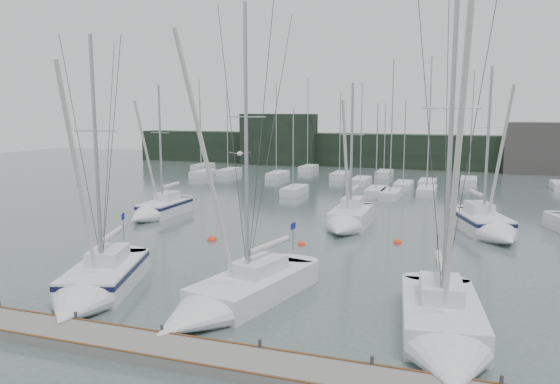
# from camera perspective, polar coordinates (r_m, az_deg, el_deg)

# --- Properties ---
(ground) EXTENTS (160.00, 160.00, 0.00)m
(ground) POSITION_cam_1_polar(r_m,az_deg,el_deg) (24.52, -3.02, -12.39)
(ground) COLOR #485856
(ground) RESTS_ON ground
(dock) EXTENTS (24.00, 2.00, 0.40)m
(dock) POSITION_cam_1_polar(r_m,az_deg,el_deg) (20.29, -8.63, -16.55)
(dock) COLOR slate
(dock) RESTS_ON ground
(far_treeline) EXTENTS (90.00, 4.00, 5.00)m
(far_treeline) POSITION_cam_1_polar(r_m,az_deg,el_deg) (83.84, 13.32, 4.15)
(far_treeline) COLOR black
(far_treeline) RESTS_ON ground
(far_building_left) EXTENTS (12.00, 3.00, 8.00)m
(far_building_left) POSITION_cam_1_polar(r_m,az_deg,el_deg) (86.22, -0.18, 5.50)
(far_building_left) COLOR black
(far_building_left) RESTS_ON ground
(far_building_right) EXTENTS (10.00, 3.00, 7.00)m
(far_building_right) POSITION_cam_1_polar(r_m,az_deg,el_deg) (81.84, 25.85, 4.11)
(far_building_right) COLOR #43403E
(far_building_right) RESTS_ON ground
(mast_forest) EXTENTS (58.01, 26.51, 14.11)m
(mast_forest) POSITION_cam_1_polar(r_m,az_deg,el_deg) (64.07, 12.07, 1.03)
(mast_forest) COLOR silver
(mast_forest) RESTS_ON ground
(sailboat_near_left) EXTENTS (5.56, 9.33, 13.18)m
(sailboat_near_left) POSITION_cam_1_polar(r_m,az_deg,el_deg) (27.26, -18.90, -9.38)
(sailboat_near_left) COLOR silver
(sailboat_near_left) RESTS_ON ground
(sailboat_near_center) EXTENTS (5.03, 10.39, 14.43)m
(sailboat_near_center) POSITION_cam_1_polar(r_m,az_deg,el_deg) (24.43, -5.75, -11.22)
(sailboat_near_center) COLOR silver
(sailboat_near_center) RESTS_ON ground
(sailboat_near_right) EXTENTS (4.15, 9.65, 15.00)m
(sailboat_near_right) POSITION_cam_1_polar(r_m,az_deg,el_deg) (21.56, 16.88, -14.19)
(sailboat_near_right) COLOR silver
(sailboat_near_right) RESTS_ON ground
(sailboat_mid_a) EXTENTS (2.46, 7.56, 11.46)m
(sailboat_mid_a) POSITION_cam_1_polar(r_m,az_deg,el_deg) (45.66, -12.78, -1.90)
(sailboat_mid_a) COLOR silver
(sailboat_mid_a) RESTS_ON ground
(sailboat_mid_c) EXTENTS (2.76, 7.89, 11.50)m
(sailboat_mid_c) POSITION_cam_1_polar(r_m,az_deg,el_deg) (40.53, 7.06, -3.03)
(sailboat_mid_c) COLOR silver
(sailboat_mid_c) RESTS_ON ground
(sailboat_mid_d) EXTENTS (5.42, 8.87, 12.65)m
(sailboat_mid_d) POSITION_cam_1_polar(r_m,az_deg,el_deg) (40.80, 20.98, -3.45)
(sailboat_mid_d) COLOR silver
(sailboat_mid_d) RESTS_ON ground
(buoy_a) EXTENTS (0.51, 0.51, 0.51)m
(buoy_a) POSITION_cam_1_polar(r_m,az_deg,el_deg) (35.84, 2.27, -5.55)
(buoy_a) COLOR #F33E15
(buoy_a) RESTS_ON ground
(buoy_b) EXTENTS (0.55, 0.55, 0.55)m
(buoy_b) POSITION_cam_1_polar(r_m,az_deg,el_deg) (37.10, 12.17, -5.25)
(buoy_b) COLOR #F33E15
(buoy_b) RESTS_ON ground
(buoy_c) EXTENTS (0.64, 0.64, 0.64)m
(buoy_c) POSITION_cam_1_polar(r_m,az_deg,el_deg) (37.33, -7.11, -5.03)
(buoy_c) COLOR #F33E15
(buoy_c) RESTS_ON ground
(seagull) EXTENTS (0.99, 0.49, 0.20)m
(seagull) POSITION_cam_1_polar(r_m,az_deg,el_deg) (25.51, -4.23, 4.04)
(seagull) COLOR white
(seagull) RESTS_ON ground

